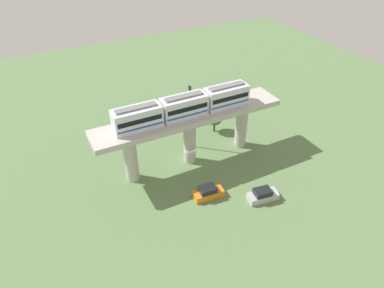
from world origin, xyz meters
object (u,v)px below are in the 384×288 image
object	(u,v)px
tree_mid_lot	(137,111)
parked_car_orange	(208,192)
train	(184,106)
parked_car_silver	(263,195)
signal_post	(190,115)
tree_near_viaduct	(215,118)

from	to	relation	value
tree_mid_lot	parked_car_orange	bearing A→B (deg)	-173.28
train	parked_car_orange	distance (m)	12.49
parked_car_orange	parked_car_silver	size ratio (longest dim) A/B	0.98
parked_car_silver	tree_mid_lot	bearing A→B (deg)	28.31
parked_car_orange	signal_post	world-z (taller)	signal_post
train	parked_car_orange	world-z (taller)	train
parked_car_silver	signal_post	xyz separation A→B (m)	(15.65, 3.27, 5.32)
train	signal_post	world-z (taller)	train
parked_car_silver	train	bearing A→B (deg)	34.62
train	tree_near_viaduct	size ratio (longest dim) A/B	4.88
train	signal_post	xyz separation A→B (m)	(3.40, -2.64, -3.93)
parked_car_orange	tree_near_viaduct	xyz separation A→B (m)	(13.92, -9.01, 2.05)
parked_car_silver	signal_post	distance (m)	16.85
parked_car_silver	tree_near_viaduct	xyz separation A→B (m)	(17.79, -2.60, 2.05)
train	parked_car_orange	bearing A→B (deg)	176.63
train	parked_car_silver	bearing A→B (deg)	-154.21
tree_near_viaduct	signal_post	size ratio (longest dim) A/B	0.38
parked_car_orange	parked_car_silver	xyz separation A→B (m)	(-3.87, -6.41, 0.00)
train	tree_mid_lot	world-z (taller)	train
tree_mid_lot	signal_post	distance (m)	11.50
signal_post	tree_near_viaduct	bearing A→B (deg)	-69.98
tree_mid_lot	parked_car_silver	bearing A→B (deg)	-160.52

